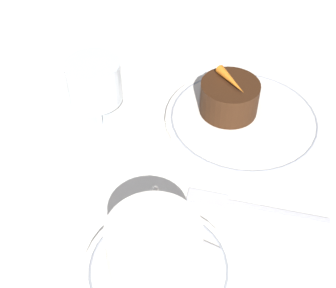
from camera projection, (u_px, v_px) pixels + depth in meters
name	position (u px, v px, depth m)	size (l,w,h in m)	color
ground_plane	(209.00, 136.00, 0.65)	(3.00, 3.00, 0.00)	white
dinner_plate	(243.00, 120.00, 0.66)	(0.22, 0.22, 0.01)	white
saucer	(159.00, 269.00, 0.50)	(0.16, 0.16, 0.01)	white
coffee_cup	(154.00, 248.00, 0.47)	(0.12, 0.10, 0.07)	white
spoon	(165.00, 226.00, 0.53)	(0.06, 0.10, 0.00)	silver
wine_glass	(95.00, 85.00, 0.62)	(0.07, 0.07, 0.11)	silver
fork	(240.00, 204.00, 0.57)	(0.06, 0.17, 0.01)	silver
dessert_cake	(229.00, 98.00, 0.65)	(0.08, 0.08, 0.05)	#381E0F
carrot_garnish	(231.00, 80.00, 0.63)	(0.06, 0.04, 0.01)	orange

